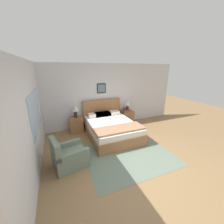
{
  "coord_description": "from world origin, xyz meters",
  "views": [
    {
      "loc": [
        -1.74,
        -2.4,
        2.39
      ],
      "look_at": [
        -0.07,
        1.65,
        1.0
      ],
      "focal_mm": 22.0,
      "sensor_mm": 36.0,
      "label": 1
    }
  ],
  "objects_px": {
    "nightstand_by_door": "(127,117)",
    "armchair": "(69,157)",
    "nightstand_near_window": "(76,124)",
    "table_lamp_by_door": "(128,103)",
    "table_lamp_near_window": "(75,109)",
    "bed": "(111,128)"
  },
  "relations": [
    {
      "from": "nightstand_by_door",
      "to": "armchair",
      "type": "bearing_deg",
      "value": -143.99
    },
    {
      "from": "nightstand_near_window",
      "to": "nightstand_by_door",
      "type": "height_order",
      "value": "same"
    },
    {
      "from": "armchair",
      "to": "table_lamp_by_door",
      "type": "distance_m",
      "value": 3.47
    },
    {
      "from": "armchair",
      "to": "table_lamp_by_door",
      "type": "bearing_deg",
      "value": 114.02
    },
    {
      "from": "table_lamp_near_window",
      "to": "table_lamp_by_door",
      "type": "height_order",
      "value": "same"
    },
    {
      "from": "bed",
      "to": "table_lamp_near_window",
      "type": "relative_size",
      "value": 4.29
    },
    {
      "from": "nightstand_by_door",
      "to": "table_lamp_by_door",
      "type": "distance_m",
      "value": 0.64
    },
    {
      "from": "bed",
      "to": "nightstand_near_window",
      "type": "distance_m",
      "value": 1.41
    },
    {
      "from": "nightstand_by_door",
      "to": "table_lamp_by_door",
      "type": "relative_size",
      "value": 1.15
    },
    {
      "from": "bed",
      "to": "nightstand_by_door",
      "type": "distance_m",
      "value": 1.41
    },
    {
      "from": "bed",
      "to": "nightstand_by_door",
      "type": "relative_size",
      "value": 3.73
    },
    {
      "from": "bed",
      "to": "nightstand_by_door",
      "type": "bearing_deg",
      "value": 36.57
    },
    {
      "from": "bed",
      "to": "table_lamp_near_window",
      "type": "xyz_separation_m",
      "value": [
        -1.12,
        0.85,
        0.62
      ]
    },
    {
      "from": "nightstand_near_window",
      "to": "table_lamp_by_door",
      "type": "bearing_deg",
      "value": 0.24
    },
    {
      "from": "nightstand_near_window",
      "to": "nightstand_by_door",
      "type": "bearing_deg",
      "value": 0.0
    },
    {
      "from": "armchair",
      "to": "table_lamp_near_window",
      "type": "distance_m",
      "value": 2.17
    },
    {
      "from": "nightstand_by_door",
      "to": "table_lamp_by_door",
      "type": "height_order",
      "value": "table_lamp_by_door"
    },
    {
      "from": "bed",
      "to": "nightstand_by_door",
      "type": "xyz_separation_m",
      "value": [
        1.14,
        0.84,
        -0.02
      ]
    },
    {
      "from": "bed",
      "to": "nightstand_near_window",
      "type": "xyz_separation_m",
      "value": [
        -1.13,
        0.84,
        -0.02
      ]
    },
    {
      "from": "nightstand_by_door",
      "to": "table_lamp_near_window",
      "type": "xyz_separation_m",
      "value": [
        -2.26,
        0.01,
        0.64
      ]
    },
    {
      "from": "bed",
      "to": "armchair",
      "type": "height_order",
      "value": "bed"
    },
    {
      "from": "table_lamp_near_window",
      "to": "armchair",
      "type": "bearing_deg",
      "value": -103.89
    }
  ]
}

